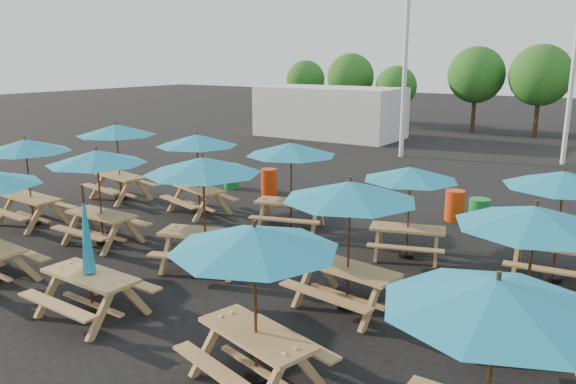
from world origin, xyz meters
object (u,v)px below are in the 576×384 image
Objects in this scene: picnic_unit_12 at (496,305)px; picnic_unit_9 at (255,246)px; picnic_unit_11 at (410,178)px; picnic_unit_13 at (535,224)px; waste_bin_3 at (479,215)px; picnic_unit_5 at (197,144)px; waste_bin_2 at (455,205)px; picnic_unit_7 at (203,171)px; picnic_unit_4 at (97,161)px; picnic_unit_14 at (563,184)px; picnic_unit_1 at (26,150)px; waste_bin_1 at (269,182)px; picnic_unit_2 at (117,133)px; picnic_unit_6 at (89,264)px; picnic_unit_10 at (350,197)px; waste_bin_0 at (231,176)px; picnic_unit_8 at (291,153)px.

picnic_unit_9 is at bearing 175.93° from picnic_unit_12.
picnic_unit_11 is 0.91× the size of picnic_unit_13.
picnic_unit_5 is at bearing -159.12° from waste_bin_3.
picnic_unit_11 is at bearing 117.60° from picnic_unit_12.
waste_bin_3 is (0.66, 8.92, -1.59)m from picnic_unit_9.
picnic_unit_7 is at bearing -117.08° from waste_bin_2.
picnic_unit_14 is at bearing 19.70° from picnic_unit_4.
picnic_unit_12 is 9.59m from waste_bin_3.
picnic_unit_7 is 4.59m from picnic_unit_9.
picnic_unit_1 is 2.90× the size of waste_bin_1.
picnic_unit_2 is 12.69m from picnic_unit_14.
picnic_unit_13 is 1.17× the size of picnic_unit_14.
waste_bin_3 is at bearing 124.59° from picnic_unit_14.
picnic_unit_1 is at bearing -115.34° from picnic_unit_5.
picnic_unit_4 is at bearing -94.00° from waste_bin_1.
picnic_unit_13 is at bearing -3.92° from picnic_unit_2.
picnic_unit_5 is at bearing 144.66° from picnic_unit_13.
picnic_unit_4 reaches higher than waste_bin_1.
picnic_unit_2 reaches higher than picnic_unit_6.
picnic_unit_10 is at bearing -10.30° from picnic_unit_5.
waste_bin_3 is at bearing -1.72° from waste_bin_0.
picnic_unit_2 is at bearing -160.56° from picnic_unit_5.
picnic_unit_5 is 3.40× the size of waste_bin_1.
picnic_unit_8 and picnic_unit_13 have the same top height.
picnic_unit_13 is at bearing -61.43° from picnic_unit_11.
picnic_unit_9 is 1.19× the size of picnic_unit_12.
waste_bin_2 is (-0.01, 3.54, -1.43)m from picnic_unit_11.
picnic_unit_4 is at bearing -79.86° from waste_bin_0.
picnic_unit_10 is 3.15× the size of waste_bin_0.
picnic_unit_8 is (0.15, 6.19, 1.08)m from picnic_unit_6.
picnic_unit_9 is at bearing -151.27° from picnic_unit_13.
picnic_unit_8 is at bearing 11.85° from picnic_unit_2.
picnic_unit_12 is at bearing -10.26° from picnic_unit_1.
picnic_unit_8 is 4.93m from waste_bin_2.
picnic_unit_11 is 3.82m from waste_bin_2.
picnic_unit_1 is 1.05× the size of picnic_unit_12.
picnic_unit_1 is 0.99× the size of picnic_unit_14.
picnic_unit_9 is 1.12× the size of picnic_unit_14.
picnic_unit_9 is at bearing -13.28° from picnic_unit_1.
picnic_unit_11 is at bearing -22.10° from picnic_unit_8.
waste_bin_0 is (-4.33, 6.24, -1.72)m from picnic_unit_7.
waste_bin_2 and waste_bin_3 have the same top height.
picnic_unit_9 and picnic_unit_14 have the same top height.
picnic_unit_2 reaches higher than waste_bin_2.
picnic_unit_7 is at bearing -173.87° from picnic_unit_10.
picnic_unit_4 is 6.66m from picnic_unit_10.
picnic_unit_9 is (3.50, -6.28, -0.03)m from picnic_unit_8.
picnic_unit_8 is 7.21m from picnic_unit_13.
picnic_unit_9 is 9.09m from waste_bin_3.
picnic_unit_6 is at bearing -65.16° from waste_bin_0.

